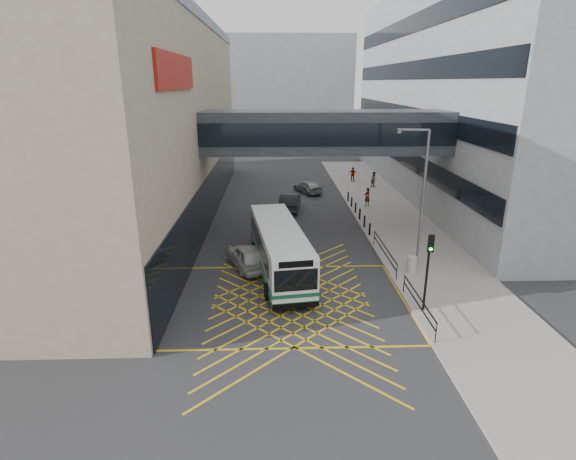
{
  "coord_description": "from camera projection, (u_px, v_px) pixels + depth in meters",
  "views": [
    {
      "loc": [
        -0.81,
        -21.33,
        11.0
      ],
      "look_at": [
        0.0,
        4.0,
        2.6
      ],
      "focal_mm": 28.0,
      "sensor_mm": 36.0,
      "label": 1
    }
  ],
  "objects": [
    {
      "name": "kerb_railings",
      "position": [
        398.0,
        270.0,
        25.32
      ],
      "size": [
        0.05,
        12.54,
        1.0
      ],
      "color": "black",
      "rests_on": "pavement"
    },
    {
      "name": "car_silver",
      "position": [
        308.0,
        186.0,
        46.55
      ],
      "size": [
        3.29,
        4.53,
        1.3
      ],
      "primitive_type": "imported",
      "rotation": [
        0.0,
        0.0,
        3.56
      ],
      "color": "#9BA0A4",
      "rests_on": "ground"
    },
    {
      "name": "skybridge",
      "position": [
        325.0,
        132.0,
        32.84
      ],
      "size": [
        20.0,
        4.1,
        3.0
      ],
      "color": "#2F353A",
      "rests_on": "ground"
    },
    {
      "name": "traffic_light",
      "position": [
        429.0,
        262.0,
        21.53
      ],
      "size": [
        0.3,
        0.48,
        4.02
      ],
      "rotation": [
        0.0,
        0.0,
        -0.16
      ],
      "color": "black",
      "rests_on": "pavement"
    },
    {
      "name": "building_whsmith",
      "position": [
        59.0,
        121.0,
        35.84
      ],
      "size": [
        24.17,
        42.0,
        16.0
      ],
      "color": "tan",
      "rests_on": "ground"
    },
    {
      "name": "bus",
      "position": [
        279.0,
        248.0,
        26.77
      ],
      "size": [
        3.87,
        10.67,
        2.92
      ],
      "rotation": [
        0.0,
        0.0,
        0.14
      ],
      "color": "white",
      "rests_on": "ground"
    },
    {
      "name": "pedestrian_b",
      "position": [
        374.0,
        180.0,
        48.23
      ],
      "size": [
        0.94,
        0.83,
        1.66
      ],
      "primitive_type": "imported",
      "rotation": [
        0.0,
        0.0,
        0.56
      ],
      "color": "gray",
      "rests_on": "pavement"
    },
    {
      "name": "building_far",
      "position": [
        266.0,
        94.0,
        77.76
      ],
      "size": [
        28.0,
        16.0,
        18.0
      ],
      "primitive_type": "cube",
      "color": "gray",
      "rests_on": "ground"
    },
    {
      "name": "litter_bin",
      "position": [
        412.0,
        264.0,
        26.68
      ],
      "size": [
        0.58,
        0.58,
        1.0
      ],
      "primitive_type": "cylinder",
      "color": "#ADA89E",
      "rests_on": "pavement"
    },
    {
      "name": "bollards",
      "position": [
        358.0,
        211.0,
        37.95
      ],
      "size": [
        0.14,
        10.14,
        0.9
      ],
      "color": "black",
      "rests_on": "pavement"
    },
    {
      "name": "ground",
      "position": [
        290.0,
        300.0,
        23.72
      ],
      "size": [
        120.0,
        120.0,
        0.0
      ],
      "primitive_type": "plane",
      "color": "#333335"
    },
    {
      "name": "car_white",
      "position": [
        248.0,
        256.0,
        27.72
      ],
      "size": [
        3.55,
        5.08,
        1.5
      ],
      "primitive_type": "imported",
      "rotation": [
        0.0,
        0.0,
        3.53
      ],
      "color": "silver",
      "rests_on": "ground"
    },
    {
      "name": "pavement",
      "position": [
        389.0,
        216.0,
        38.2
      ],
      "size": [
        6.0,
        54.0,
        0.16
      ],
      "primitive_type": "cube",
      "color": "gray",
      "rests_on": "ground"
    },
    {
      "name": "building_right",
      "position": [
        525.0,
        92.0,
        44.07
      ],
      "size": [
        24.09,
        44.0,
        20.0
      ],
      "color": "gray",
      "rests_on": "ground"
    },
    {
      "name": "street_lamp",
      "position": [
        420.0,
        191.0,
        26.21
      ],
      "size": [
        1.9,
        0.51,
        8.33
      ],
      "rotation": [
        0.0,
        0.0,
        -0.15
      ],
      "color": "slate",
      "rests_on": "pavement"
    },
    {
      "name": "pedestrian_c",
      "position": [
        353.0,
        174.0,
        51.07
      ],
      "size": [
        1.05,
        0.78,
        1.6
      ],
      "primitive_type": "imported",
      "rotation": [
        0.0,
        0.0,
        2.75
      ],
      "color": "gray",
      "rests_on": "pavement"
    },
    {
      "name": "box_junction",
      "position": [
        290.0,
        300.0,
        23.72
      ],
      "size": [
        12.0,
        9.0,
        0.01
      ],
      "color": "gold",
      "rests_on": "ground"
    },
    {
      "name": "pedestrian_a",
      "position": [
        367.0,
        197.0,
        40.91
      ],
      "size": [
        0.82,
        0.75,
        1.68
      ],
      "primitive_type": "imported",
      "rotation": [
        0.0,
        0.0,
        3.69
      ],
      "color": "gray",
      "rests_on": "pavement"
    },
    {
      "name": "car_dark",
      "position": [
        290.0,
        202.0,
        40.15
      ],
      "size": [
        2.51,
        5.13,
        1.55
      ],
      "primitive_type": "imported",
      "rotation": [
        0.0,
        0.0,
        3.02
      ],
      "color": "black",
      "rests_on": "ground"
    }
  ]
}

